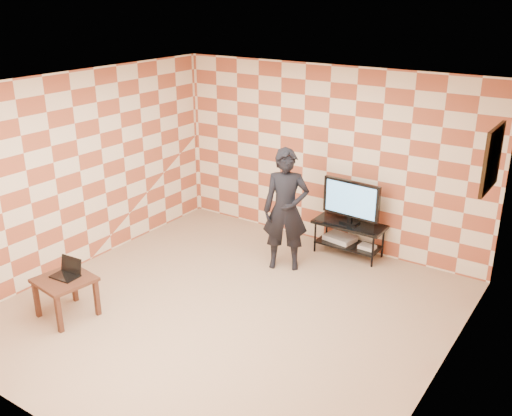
# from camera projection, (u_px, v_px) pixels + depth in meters

# --- Properties ---
(floor) EXTENTS (5.00, 5.00, 0.00)m
(floor) POSITION_uv_depth(u_px,v_px,m) (229.00, 310.00, 6.99)
(floor) COLOR #A18263
(floor) RESTS_ON ground
(wall_back) EXTENTS (5.00, 0.02, 2.70)m
(wall_back) POSITION_uv_depth(u_px,v_px,m) (327.00, 157.00, 8.44)
(wall_back) COLOR beige
(wall_back) RESTS_ON ground
(wall_front) EXTENTS (5.00, 0.02, 2.70)m
(wall_front) POSITION_uv_depth(u_px,v_px,m) (41.00, 300.00, 4.57)
(wall_front) COLOR beige
(wall_front) RESTS_ON ground
(wall_left) EXTENTS (0.02, 5.00, 2.70)m
(wall_left) POSITION_uv_depth(u_px,v_px,m) (80.00, 171.00, 7.80)
(wall_left) COLOR beige
(wall_left) RESTS_ON ground
(wall_right) EXTENTS (0.02, 5.00, 2.70)m
(wall_right) POSITION_uv_depth(u_px,v_px,m) (446.00, 262.00, 5.21)
(wall_right) COLOR beige
(wall_right) RESTS_ON ground
(ceiling) EXTENTS (5.00, 5.00, 0.02)m
(ceiling) POSITION_uv_depth(u_px,v_px,m) (224.00, 88.00, 6.02)
(ceiling) COLOR white
(ceiling) RESTS_ON wall_back
(wall_art) EXTENTS (0.04, 0.72, 0.72)m
(wall_art) POSITION_uv_depth(u_px,v_px,m) (492.00, 159.00, 6.21)
(wall_art) COLOR black
(wall_art) RESTS_ON wall_right
(tv_stand) EXTENTS (1.04, 0.47, 0.50)m
(tv_stand) POSITION_uv_depth(u_px,v_px,m) (349.00, 232.00, 8.33)
(tv_stand) COLOR black
(tv_stand) RESTS_ON floor
(tv) EXTENTS (0.89, 0.19, 0.64)m
(tv) POSITION_uv_depth(u_px,v_px,m) (351.00, 200.00, 8.15)
(tv) COLOR black
(tv) RESTS_ON tv_stand
(dvd_player) EXTENTS (0.48, 0.38, 0.07)m
(dvd_player) POSITION_uv_depth(u_px,v_px,m) (340.00, 238.00, 8.50)
(dvd_player) COLOR silver
(dvd_player) RESTS_ON tv_stand
(game_console) EXTENTS (0.24, 0.18, 0.05)m
(game_console) POSITION_uv_depth(u_px,v_px,m) (367.00, 247.00, 8.23)
(game_console) COLOR silver
(game_console) RESTS_ON tv_stand
(side_table) EXTENTS (0.67, 0.67, 0.50)m
(side_table) POSITION_uv_depth(u_px,v_px,m) (65.00, 285.00, 6.73)
(side_table) COLOR #361A10
(side_table) RESTS_ON floor
(laptop) EXTENTS (0.33, 0.27, 0.21)m
(laptop) POSITION_uv_depth(u_px,v_px,m) (68.00, 272.00, 6.75)
(laptop) COLOR black
(laptop) RESTS_ON side_table
(person) EXTENTS (0.74, 0.65, 1.72)m
(person) POSITION_uv_depth(u_px,v_px,m) (286.00, 210.00, 7.79)
(person) COLOR black
(person) RESTS_ON floor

